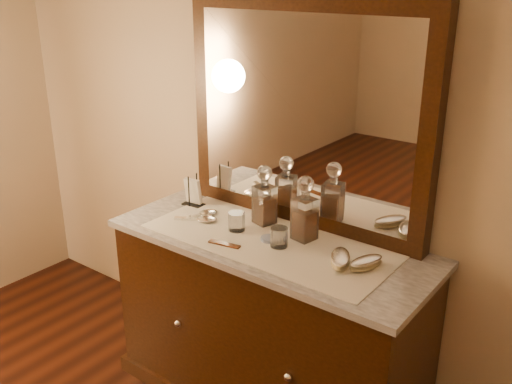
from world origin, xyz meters
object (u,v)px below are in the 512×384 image
Objects in this scene: brush_near at (340,259)px; brush_far at (366,263)px; hand_mirror_inner at (203,219)px; comb at (224,244)px; decanter_right at (305,215)px; hand_mirror_outer at (205,213)px; napkin_rack at (193,193)px; mirror_frame at (304,115)px; dresser_cabinet at (269,326)px; decanter_left at (265,201)px; pin_dish at (269,239)px.

brush_far is at bearing 20.63° from brush_near.
comb is at bearing -28.70° from hand_mirror_inner.
decanter_right is 0.50m from hand_mirror_inner.
napkin_rack is at bearing 154.95° from hand_mirror_outer.
mirror_frame is at bearing 37.96° from hand_mirror_inner.
comb is 0.79× the size of brush_near.
mirror_frame is 0.43m from decanter_right.
decanter_right reaches higher than brush_far.
napkin_rack is at bearing 170.80° from dresser_cabinet.
pin_dish is at bearing -47.11° from decanter_left.
pin_dish is 0.51× the size of comb.
napkin_rack is at bearing 137.37° from comb.
hand_mirror_outer is 0.96× the size of hand_mirror_inner.
hand_mirror_outer is (-0.28, 0.19, 0.00)m from comb.
mirror_frame is at bearing 152.77° from brush_far.
decanter_right reaches higher than dresser_cabinet.
decanter_left is (-0.13, 0.13, 0.10)m from pin_dish.
mirror_frame reaches higher than brush_far.
mirror_frame is at bearing 29.12° from hand_mirror_outer.
napkin_rack is at bearing 173.03° from brush_near.
comb is 0.28m from hand_mirror_inner.
brush_near is at bearing -159.37° from brush_far.
pin_dish is 0.18m from decanter_right.
brush_near reaches higher than comb.
brush_far is 0.92× the size of hand_mirror_outer.
napkin_rack is 0.55× the size of decanter_right.
dresser_cabinet is 1.17× the size of mirror_frame.
pin_dish is (0.01, -0.26, -0.49)m from mirror_frame.
pin_dish is 0.41× the size of brush_near.
napkin_rack is 0.65m from decanter_right.
pin_dish is 0.35m from brush_near.
hand_mirror_outer is (-0.28, -0.10, -0.10)m from decanter_left.
hand_mirror_outer is at bearing 134.60° from comb.
brush_far is at bearing -27.23° from mirror_frame.
mirror_frame is 0.67m from hand_mirror_outer.
napkin_rack is at bearing -175.46° from decanter_left.
brush_far is (0.09, 0.04, -0.00)m from brush_near.
napkin_rack reaches higher than hand_mirror_inner.
pin_dish is at bearing -176.32° from brush_far.
decanter_left is at bearing 172.42° from decanter_right.
comb is at bearing -124.82° from dresser_cabinet.
brush_far is (0.98, -0.07, -0.04)m from napkin_rack.
pin_dish is at bearing -66.47° from dresser_cabinet.
pin_dish is 0.20m from comb.
pin_dish is 0.45m from brush_far.
pin_dish is 0.40× the size of hand_mirror_outer.
decanter_right is at bearing 7.08° from hand_mirror_outer.
mirror_frame reaches higher than comb.
comb is at bearing -129.15° from pin_dish.
decanter_right is 1.46× the size of hand_mirror_inner.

